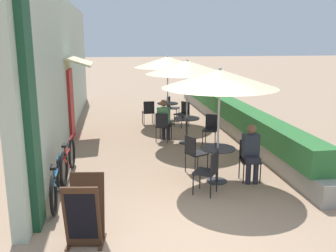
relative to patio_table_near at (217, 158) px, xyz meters
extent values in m
plane|color=#9E7F66|center=(-1.04, -2.03, -0.53)|extent=(120.00, 120.00, 0.00)
cube|color=#B2C1AD|center=(-3.59, 5.06, 1.57)|extent=(0.24, 14.17, 4.20)
cube|color=#19472D|center=(-3.41, -1.43, 1.57)|extent=(0.12, 0.56, 4.20)
cube|color=maroon|center=(-3.43, 4.35, 0.52)|extent=(0.08, 0.96, 2.10)
cube|color=beige|center=(-3.12, 4.35, 1.82)|extent=(0.78, 1.80, 0.30)
cube|color=gray|center=(1.71, 4.96, -0.31)|extent=(0.44, 13.17, 0.45)
cube|color=#2D6B33|center=(1.71, 4.96, 0.20)|extent=(0.60, 12.51, 0.56)
cylinder|color=#28282D|center=(0.00, 0.00, -0.52)|extent=(0.44, 0.44, 0.02)
cylinder|color=#28282D|center=(0.00, 0.00, -0.16)|extent=(0.06, 0.06, 0.73)
cylinder|color=#28282D|center=(0.00, 0.00, 0.21)|extent=(0.74, 0.74, 0.02)
cylinder|color=#B7B7BC|center=(0.00, 0.00, 0.64)|extent=(0.04, 0.04, 2.35)
cone|color=beige|center=(0.00, 0.00, 1.68)|extent=(2.37, 2.37, 0.37)
sphere|color=#B7B7BC|center=(0.00, 0.00, 1.87)|extent=(0.07, 0.07, 0.07)
cube|color=black|center=(-0.41, -0.58, -0.08)|extent=(0.56, 0.56, 0.04)
cube|color=black|center=(-0.25, -0.69, 0.13)|extent=(0.24, 0.33, 0.42)
cylinder|color=black|center=(-0.45, -0.33, -0.31)|extent=(0.02, 0.02, 0.45)
cylinder|color=black|center=(-0.66, -0.63, -0.31)|extent=(0.02, 0.02, 0.45)
cylinder|color=black|center=(-0.16, -0.54, -0.31)|extent=(0.02, 0.02, 0.45)
cylinder|color=black|center=(-0.36, -0.83, -0.31)|extent=(0.02, 0.02, 0.45)
cube|color=black|center=(0.71, -0.06, -0.08)|extent=(0.43, 0.43, 0.04)
cube|color=black|center=(0.72, 0.13, 0.13)|extent=(0.38, 0.06, 0.42)
cylinder|color=black|center=(0.51, -0.22, -0.31)|extent=(0.02, 0.02, 0.45)
cylinder|color=black|center=(0.87, -0.25, -0.31)|extent=(0.02, 0.02, 0.45)
cylinder|color=black|center=(0.54, 0.14, -0.31)|extent=(0.02, 0.02, 0.45)
cylinder|color=black|center=(0.90, 0.11, -0.31)|extent=(0.02, 0.02, 0.45)
cylinder|color=#23232D|center=(0.61, -0.23, -0.30)|extent=(0.11, 0.11, 0.47)
cylinder|color=#23232D|center=(0.77, -0.25, -0.30)|extent=(0.11, 0.11, 0.47)
cube|color=#23232D|center=(0.70, -0.15, 0.00)|extent=(0.33, 0.38, 0.12)
cube|color=#282D38|center=(0.71, -0.04, 0.25)|extent=(0.36, 0.25, 0.50)
sphere|color=brown|center=(0.71, -0.06, 0.62)|extent=(0.20, 0.20, 0.20)
cube|color=black|center=(-0.30, 0.64, -0.08)|extent=(0.53, 0.53, 0.04)
cube|color=black|center=(-0.47, 0.56, 0.13)|extent=(0.19, 0.36, 0.42)
cylinder|color=black|center=(-0.06, 0.56, -0.31)|extent=(0.02, 0.02, 0.45)
cylinder|color=black|center=(-0.22, 0.88, -0.31)|extent=(0.02, 0.02, 0.45)
cylinder|color=black|center=(-0.39, 0.40, -0.31)|extent=(0.02, 0.02, 0.45)
cylinder|color=black|center=(-0.54, 0.73, -0.31)|extent=(0.02, 0.02, 0.45)
cylinder|color=#232328|center=(0.00, 0.06, 0.26)|extent=(0.07, 0.07, 0.09)
cylinder|color=#28282D|center=(-0.04, 3.11, -0.52)|extent=(0.44, 0.44, 0.02)
cylinder|color=#28282D|center=(-0.04, 3.11, -0.16)|extent=(0.06, 0.06, 0.73)
cylinder|color=#28282D|center=(-0.04, 3.11, 0.21)|extent=(0.74, 0.74, 0.02)
cylinder|color=#B7B7BC|center=(-0.04, 3.11, 0.64)|extent=(0.04, 0.04, 2.35)
cone|color=beige|center=(-0.04, 3.11, 1.68)|extent=(2.37, 2.37, 0.37)
sphere|color=#B7B7BC|center=(-0.04, 3.11, 1.87)|extent=(0.07, 0.07, 0.07)
cube|color=black|center=(-0.68, 3.44, -0.08)|extent=(0.54, 0.54, 0.04)
cube|color=black|center=(-0.76, 3.28, 0.13)|extent=(0.35, 0.20, 0.42)
cylinder|color=black|center=(-0.43, 3.52, -0.31)|extent=(0.02, 0.02, 0.45)
cylinder|color=black|center=(-0.75, 3.68, -0.31)|extent=(0.02, 0.02, 0.45)
cylinder|color=black|center=(-0.60, 3.20, -0.31)|extent=(0.02, 0.02, 0.45)
cylinder|color=black|center=(-0.92, 3.36, -0.31)|extent=(0.02, 0.02, 0.45)
cylinder|color=#23232D|center=(-0.52, 3.56, -0.30)|extent=(0.11, 0.11, 0.47)
cylinder|color=#23232D|center=(-0.66, 3.64, -0.30)|extent=(0.11, 0.11, 0.47)
cube|color=#23232D|center=(-0.63, 3.52, 0.00)|extent=(0.43, 0.46, 0.12)
cube|color=#4C8456|center=(-0.68, 3.42, 0.25)|extent=(0.40, 0.35, 0.50)
sphere|color=brown|center=(-0.68, 3.44, 0.62)|extent=(0.20, 0.20, 0.20)
cube|color=black|center=(0.59, 2.78, -0.08)|extent=(0.54, 0.54, 0.04)
cube|color=black|center=(0.67, 2.95, 0.13)|extent=(0.35, 0.20, 0.42)
cylinder|color=black|center=(0.34, 2.71, -0.31)|extent=(0.02, 0.02, 0.45)
cylinder|color=black|center=(0.66, 2.54, -0.31)|extent=(0.02, 0.02, 0.45)
cylinder|color=black|center=(0.51, 3.02, -0.31)|extent=(0.02, 0.02, 0.45)
cylinder|color=black|center=(0.83, 2.86, -0.31)|extent=(0.02, 0.02, 0.45)
cylinder|color=#232328|center=(-0.17, 3.09, 0.26)|extent=(0.07, 0.07, 0.09)
cylinder|color=#28282D|center=(-0.22, 5.74, -0.52)|extent=(0.44, 0.44, 0.02)
cylinder|color=#28282D|center=(-0.22, 5.74, -0.16)|extent=(0.06, 0.06, 0.73)
cylinder|color=#28282D|center=(-0.22, 5.74, 0.21)|extent=(0.74, 0.74, 0.02)
cylinder|color=#B7B7BC|center=(-0.22, 5.74, 0.64)|extent=(0.04, 0.04, 2.35)
cone|color=beige|center=(-0.22, 5.74, 1.68)|extent=(2.37, 2.37, 0.37)
sphere|color=#B7B7BC|center=(-0.22, 5.74, 1.87)|extent=(0.07, 0.07, 0.07)
cube|color=black|center=(0.09, 6.38, -0.08)|extent=(0.53, 0.53, 0.04)
cube|color=black|center=(-0.08, 6.46, 0.13)|extent=(0.19, 0.36, 0.42)
cylinder|color=black|center=(0.17, 6.14, -0.31)|extent=(0.02, 0.02, 0.45)
cylinder|color=black|center=(0.33, 6.46, -0.31)|extent=(0.02, 0.02, 0.45)
cylinder|color=black|center=(-0.15, 6.30, -0.31)|extent=(0.02, 0.02, 0.45)
cylinder|color=black|center=(0.00, 6.62, -0.31)|extent=(0.02, 0.02, 0.45)
cube|color=black|center=(-0.93, 5.68, -0.08)|extent=(0.43, 0.43, 0.04)
cube|color=black|center=(-0.91, 5.50, 0.13)|extent=(0.38, 0.06, 0.42)
cylinder|color=black|center=(-0.76, 5.88, -0.31)|extent=(0.02, 0.02, 0.45)
cylinder|color=black|center=(-1.12, 5.85, -0.31)|extent=(0.02, 0.02, 0.45)
cylinder|color=black|center=(-0.73, 5.52, -0.31)|extent=(0.02, 0.02, 0.45)
cylinder|color=black|center=(-1.09, 5.49, -0.31)|extent=(0.02, 0.02, 0.45)
cube|color=black|center=(0.18, 5.15, -0.08)|extent=(0.56, 0.56, 0.04)
cube|color=black|center=(0.34, 5.26, 0.13)|extent=(0.24, 0.33, 0.42)
cylinder|color=black|center=(-0.07, 5.20, -0.31)|extent=(0.02, 0.02, 0.45)
cylinder|color=black|center=(0.14, 4.90, -0.31)|extent=(0.02, 0.02, 0.45)
cylinder|color=black|center=(0.23, 5.40, -0.31)|extent=(0.02, 0.02, 0.45)
cylinder|color=black|center=(0.43, 5.10, -0.31)|extent=(0.02, 0.02, 0.45)
torus|color=black|center=(-3.26, 0.01, -0.18)|extent=(0.09, 0.71, 0.71)
torus|color=black|center=(-3.22, -1.07, -0.18)|extent=(0.09, 0.71, 0.71)
cylinder|color=#236BA8|center=(-3.24, -0.53, 0.02)|extent=(0.07, 0.84, 0.04)
cylinder|color=#236BA8|center=(-3.23, -0.72, -0.16)|extent=(0.06, 0.62, 0.41)
cylinder|color=#236BA8|center=(-3.23, -0.83, 0.12)|extent=(0.04, 0.04, 0.25)
cube|color=black|center=(-3.23, -0.83, 0.25)|extent=(0.11, 0.22, 0.05)
cylinder|color=#236BA8|center=(-3.26, -0.04, 0.20)|extent=(0.05, 0.46, 0.03)
torus|color=black|center=(-3.15, 1.34, -0.17)|extent=(0.10, 0.73, 0.73)
torus|color=black|center=(-3.21, 0.26, -0.17)|extent=(0.10, 0.73, 0.73)
cylinder|color=#B21E1E|center=(-3.18, 0.80, 0.03)|extent=(0.08, 0.84, 0.04)
cylinder|color=#B21E1E|center=(-3.19, 0.61, -0.15)|extent=(0.07, 0.62, 0.41)
cylinder|color=#B21E1E|center=(-3.19, 0.50, 0.14)|extent=(0.04, 0.04, 0.26)
cube|color=black|center=(-3.19, 0.50, 0.27)|extent=(0.11, 0.22, 0.05)
cylinder|color=#B21E1E|center=(-3.15, 1.30, 0.21)|extent=(0.05, 0.46, 0.03)
cube|color=#422819|center=(-2.59, -1.92, -0.02)|extent=(0.55, 0.30, 1.01)
cube|color=black|center=(-2.59, -1.90, 0.00)|extent=(0.44, 0.21, 0.77)
cube|color=#422819|center=(-2.64, -2.32, -0.02)|extent=(0.55, 0.30, 1.01)
cube|color=black|center=(-2.65, -2.34, 0.00)|extent=(0.44, 0.21, 0.77)
cube|color=#422819|center=(-2.38, -2.15, -0.52)|extent=(0.12, 0.48, 0.02)
cube|color=#422819|center=(-2.86, -2.09, -0.52)|extent=(0.12, 0.48, 0.02)
camera|label=1|loc=(-2.15, -7.33, 2.46)|focal=40.00mm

